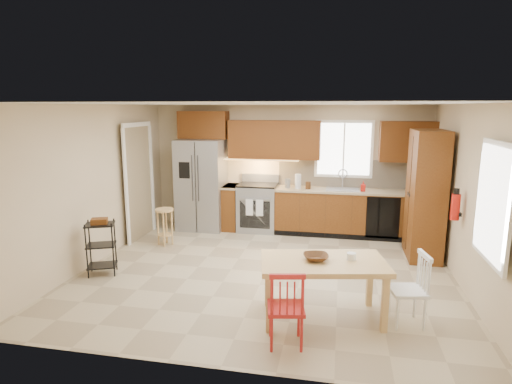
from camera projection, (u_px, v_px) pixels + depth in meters
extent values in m
plane|color=tan|center=(266.00, 272.00, 6.47)|extent=(5.50, 5.50, 0.00)
cube|color=silver|center=(266.00, 104.00, 5.99)|extent=(5.50, 5.00, 0.02)
cube|color=#CCB793|center=(288.00, 168.00, 8.63)|extent=(5.50, 0.02, 2.50)
cube|color=#CCB793|center=(218.00, 244.00, 3.83)|extent=(5.50, 0.02, 2.50)
cube|color=#CCB793|center=(95.00, 185.00, 6.76)|extent=(0.02, 5.00, 2.50)
cube|color=#CCB793|center=(469.00, 199.00, 5.70)|extent=(0.02, 5.00, 2.50)
cube|color=gray|center=(202.00, 185.00, 8.67)|extent=(0.92, 0.75, 1.82)
cube|color=gray|center=(258.00, 208.00, 8.59)|extent=(0.76, 0.63, 0.92)
cube|color=brown|center=(232.00, 207.00, 8.71)|extent=(0.30, 0.60, 0.90)
cube|color=brown|center=(351.00, 213.00, 8.25)|extent=(2.92, 0.60, 0.90)
cube|color=black|center=(383.00, 218.00, 7.87)|extent=(0.60, 0.02, 0.78)
cube|color=#C3B093|center=(353.00, 173.00, 8.38)|extent=(2.92, 0.03, 0.55)
cube|color=#5A2F0F|center=(203.00, 125.00, 8.63)|extent=(1.00, 0.35, 0.55)
cube|color=#5A2F0F|center=(274.00, 140.00, 8.40)|extent=(1.80, 0.35, 0.75)
cube|color=#5A2F0F|center=(407.00, 142.00, 7.92)|extent=(1.00, 0.35, 0.75)
cube|color=white|center=(344.00, 149.00, 8.32)|extent=(1.12, 0.04, 1.12)
cube|color=gray|center=(342.00, 192.00, 8.21)|extent=(0.62, 0.46, 0.16)
cube|color=#FFBF66|center=(259.00, 159.00, 8.51)|extent=(1.60, 0.30, 0.01)
imported|color=#B1150C|center=(363.00, 186.00, 8.01)|extent=(0.09, 0.09, 0.19)
cylinder|color=silver|center=(298.00, 181.00, 8.29)|extent=(0.12, 0.12, 0.28)
cylinder|color=gray|center=(288.00, 183.00, 8.34)|extent=(0.11, 0.11, 0.18)
cylinder|color=#492B13|center=(308.00, 185.00, 8.24)|extent=(0.10, 0.10, 0.14)
cube|color=brown|center=(426.00, 195.00, 6.95)|extent=(0.50, 0.95, 2.10)
cylinder|color=#B1150C|center=(455.00, 207.00, 5.90)|extent=(0.12, 0.12, 0.36)
cube|color=white|center=(494.00, 203.00, 4.57)|extent=(0.04, 1.02, 1.32)
cube|color=#8C7A59|center=(138.00, 183.00, 8.03)|extent=(0.04, 0.95, 2.10)
imported|color=#492B13|center=(316.00, 261.00, 4.95)|extent=(0.34, 0.34, 0.07)
cylinder|color=silver|center=(351.00, 258.00, 4.95)|extent=(0.11, 0.11, 0.11)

